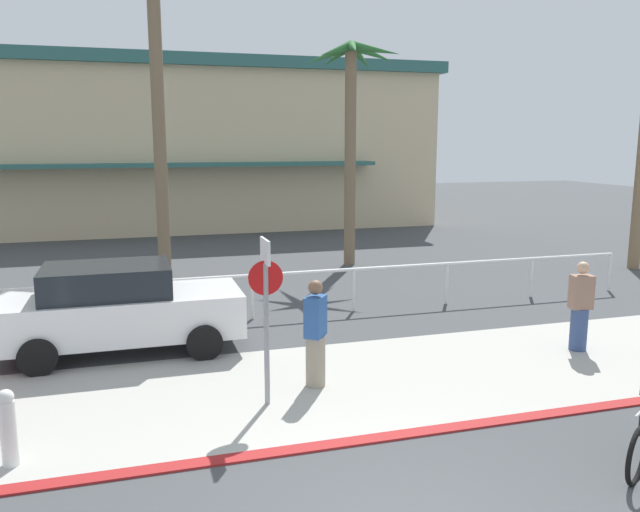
# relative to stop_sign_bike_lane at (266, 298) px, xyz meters

# --- Properties ---
(ground_plane) EXTENTS (80.00, 80.00, 0.00)m
(ground_plane) POSITION_rel_stop_sign_bike_lane_xyz_m (0.67, 6.26, -1.68)
(ground_plane) COLOR #424447
(sidewalk_strip) EXTENTS (44.00, 4.00, 0.02)m
(sidewalk_strip) POSITION_rel_stop_sign_bike_lane_xyz_m (0.67, 0.46, -1.67)
(sidewalk_strip) COLOR #ADAAA0
(sidewalk_strip) RESTS_ON ground
(curb_paint) EXTENTS (44.00, 0.24, 0.03)m
(curb_paint) POSITION_rel_stop_sign_bike_lane_xyz_m (0.67, -1.54, -1.66)
(curb_paint) COLOR maroon
(curb_paint) RESTS_ON ground
(building_backdrop) EXTENTS (23.93, 10.78, 7.50)m
(building_backdrop) POSITION_rel_stop_sign_bike_lane_xyz_m (0.29, 22.94, 2.09)
(building_backdrop) COLOR beige
(building_backdrop) RESTS_ON ground
(rail_fence) EXTENTS (19.41, 0.08, 1.04)m
(rail_fence) POSITION_rel_stop_sign_bike_lane_xyz_m (0.67, 4.76, -0.84)
(rail_fence) COLOR white
(rail_fence) RESTS_ON ground
(stop_sign_bike_lane) EXTENTS (0.52, 0.56, 2.56)m
(stop_sign_bike_lane) POSITION_rel_stop_sign_bike_lane_xyz_m (0.00, 0.00, 0.00)
(stop_sign_bike_lane) COLOR gray
(stop_sign_bike_lane) RESTS_ON ground
(bollard_1) EXTENTS (0.20, 0.20, 1.00)m
(bollard_1) POSITION_rel_stop_sign_bike_lane_xyz_m (-3.42, -0.92, -1.16)
(bollard_1) COLOR white
(bollard_1) RESTS_ON ground
(palm_tree_3) EXTENTS (3.57, 2.98, 9.21)m
(palm_tree_3) POSITION_rel_stop_sign_bike_lane_xyz_m (-0.99, 9.82, 4.96)
(palm_tree_3) COLOR #756047
(palm_tree_3) RESTS_ON ground
(palm_tree_4) EXTENTS (2.80, 3.14, 7.00)m
(palm_tree_4) POSITION_rel_stop_sign_bike_lane_xyz_m (4.92, 10.29, 3.54)
(palm_tree_4) COLOR #756047
(palm_tree_4) RESTS_ON ground
(car_white_1) EXTENTS (4.40, 2.02, 1.69)m
(car_white_1) POSITION_rel_stop_sign_bike_lane_xyz_m (-2.15, 3.22, -0.81)
(car_white_1) COLOR white
(car_white_1) RESTS_ON ground
(pedestrian_0) EXTENTS (0.45, 0.48, 1.78)m
(pedestrian_0) POSITION_rel_stop_sign_bike_lane_xyz_m (0.91, 0.49, -0.85)
(pedestrian_0) COLOR gray
(pedestrian_0) RESTS_ON ground
(pedestrian_1) EXTENTS (0.44, 0.38, 1.74)m
(pedestrian_1) POSITION_rel_stop_sign_bike_lane_xyz_m (6.22, 0.81, -0.87)
(pedestrian_1) COLOR #384C7A
(pedestrian_1) RESTS_ON ground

